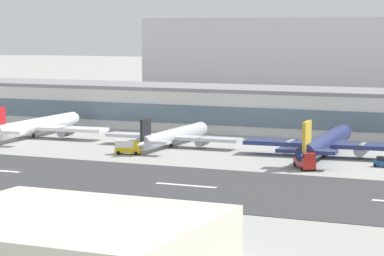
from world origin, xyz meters
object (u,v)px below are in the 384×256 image
at_px(airliner_black_tail_gate_1, 172,136).
at_px(foreground_hangar, 67,241).
at_px(distant_hotel_block, 323,58).
at_px(service_fuel_truck_2, 305,159).
at_px(service_box_truck_0, 129,147).
at_px(service_baggage_tug_1, 382,162).
at_px(terminal_building, 234,108).
at_px(airliner_red_tail_gate_0, 34,127).
at_px(airliner_gold_tail_gate_2, 324,144).

relative_size(airliner_black_tail_gate_1, foreground_hangar, 1.16).
relative_size(distant_hotel_block, airliner_black_tail_gate_1, 3.80).
bearing_deg(airliner_black_tail_gate_1, service_fuel_truck_2, -117.48).
relative_size(service_box_truck_0, service_baggage_tug_1, 1.80).
bearing_deg(distant_hotel_block, terminal_building, -85.68).
bearing_deg(foreground_hangar, airliner_red_tail_gate_0, 125.96).
distance_m(terminal_building, airliner_black_tail_gate_1, 41.77).
bearing_deg(airliner_red_tail_gate_0, distant_hotel_block, -14.16).
relative_size(airliner_black_tail_gate_1, service_baggage_tug_1, 11.09).
height_order(terminal_building, airliner_black_tail_gate_1, terminal_building).
bearing_deg(service_fuel_truck_2, terminal_building, -178.66).
bearing_deg(service_baggage_tug_1, airliner_gold_tail_gate_2, -12.31).
relative_size(terminal_building, service_fuel_truck_2, 21.36).
distance_m(distant_hotel_block, service_fuel_truck_2, 193.18).
bearing_deg(terminal_building, airliner_red_tail_gate_0, -135.78).
distance_m(service_box_truck_0, service_fuel_truck_2, 42.86).
relative_size(distant_hotel_block, foreground_hangar, 4.40).
xyz_separation_m(service_baggage_tug_1, service_fuel_truck_2, (-13.97, -8.88, 0.98)).
height_order(airliner_black_tail_gate_1, foreground_hangar, airliner_black_tail_gate_1).
height_order(service_baggage_tug_1, service_fuel_truck_2, service_fuel_truck_2).
height_order(terminal_building, foreground_hangar, terminal_building).
height_order(terminal_building, airliner_red_tail_gate_0, terminal_building).
bearing_deg(service_fuel_truck_2, airliner_gold_tail_gate_2, 150.86).
relative_size(airliner_red_tail_gate_0, airliner_black_tail_gate_1, 1.15).
distance_m(service_fuel_truck_2, foreground_hangar, 85.15).
bearing_deg(airliner_gold_tail_gate_2, terminal_building, 37.63).
xyz_separation_m(service_fuel_truck_2, foreground_hangar, (-3.30, -85.08, 1.15)).
height_order(airliner_red_tail_gate_0, airliner_gold_tail_gate_2, airliner_gold_tail_gate_2).
bearing_deg(service_box_truck_0, airliner_red_tail_gate_0, 144.52).
xyz_separation_m(distant_hotel_block, airliner_black_tail_gate_1, (9.80, -166.82, -14.03)).
bearing_deg(airliner_black_tail_gate_1, service_box_truck_0, 166.93).
bearing_deg(distant_hotel_block, service_fuel_truck_2, -75.20).
bearing_deg(airliner_red_tail_gate_0, airliner_gold_tail_gate_2, -96.40).
xyz_separation_m(service_baggage_tug_1, foreground_hangar, (-17.26, -93.96, 2.13)).
xyz_separation_m(distant_hotel_block, service_fuel_truck_2, (49.21, -186.24, -14.60)).
bearing_deg(foreground_hangar, service_box_truck_0, 113.93).
height_order(terminal_building, service_baggage_tug_1, terminal_building).
relative_size(service_baggage_tug_1, service_fuel_truck_2, 0.41).
bearing_deg(terminal_building, airliner_black_tail_gate_1, -89.54).
bearing_deg(airliner_black_tail_gate_1, airliner_red_tail_gate_0, 86.06).
height_order(terminal_building, distant_hotel_block, distant_hotel_block).
bearing_deg(airliner_red_tail_gate_0, airliner_black_tail_gate_1, -96.11).
relative_size(airliner_red_tail_gate_0, service_box_truck_0, 7.08).
relative_size(airliner_gold_tail_gate_2, service_fuel_truck_2, 5.46).
distance_m(distant_hotel_block, service_box_truck_0, 183.26).
relative_size(terminal_building, foreground_hangar, 5.43).
distance_m(airliner_red_tail_gate_0, airliner_black_tail_gate_1, 41.16).
bearing_deg(distant_hotel_block, foreground_hangar, -80.40).
relative_size(terminal_building, airliner_black_tail_gate_1, 4.69).
bearing_deg(foreground_hangar, terminal_building, 104.00).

